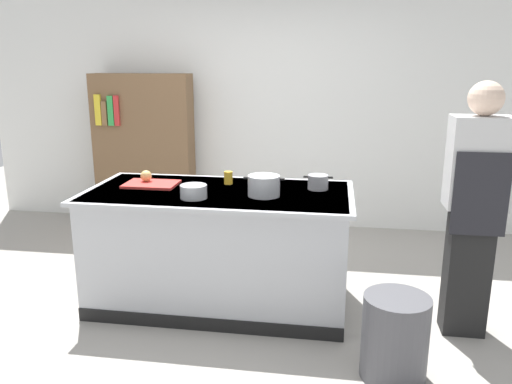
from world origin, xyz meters
TOP-DOWN VIEW (x-y plane):
  - ground_plane at (0.00, 0.00)m, footprint 10.00×10.00m
  - back_wall at (0.00, 2.10)m, footprint 6.40×0.12m
  - counter_island at (0.00, -0.00)m, footprint 1.98×0.98m
  - cutting_board at (-0.55, 0.09)m, footprint 0.40×0.28m
  - onion at (-0.61, 0.13)m, footprint 0.09×0.09m
  - stock_pot at (0.35, -0.09)m, footprint 0.30×0.23m
  - sauce_pan at (0.73, 0.17)m, footprint 0.22×0.15m
  - mixing_bowl at (-0.13, -0.22)m, footprint 0.19×0.19m
  - juice_cup at (0.03, 0.22)m, footprint 0.07×0.07m
  - trash_bin at (1.23, -0.79)m, footprint 0.39×0.39m
  - person_chef at (1.76, -0.17)m, footprint 0.38×0.25m
  - bookshelf at (-1.27, 1.80)m, footprint 1.10×0.31m

SIDE VIEW (x-z plane):
  - ground_plane at x=0.00m, z-range 0.00..0.00m
  - trash_bin at x=1.23m, z-range 0.00..0.52m
  - counter_island at x=0.00m, z-range 0.02..0.92m
  - bookshelf at x=-1.27m, z-range 0.00..1.70m
  - cutting_board at x=-0.55m, z-range 0.90..0.92m
  - person_chef at x=1.76m, z-range 0.05..1.77m
  - mixing_bowl at x=-0.13m, z-range 0.90..0.99m
  - juice_cup at x=0.03m, z-range 0.90..1.00m
  - sauce_pan at x=0.73m, z-range 0.90..1.01m
  - onion at x=-0.61m, z-range 0.92..1.01m
  - stock_pot at x=0.35m, z-range 0.90..1.05m
  - back_wall at x=0.00m, z-range 0.00..3.00m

